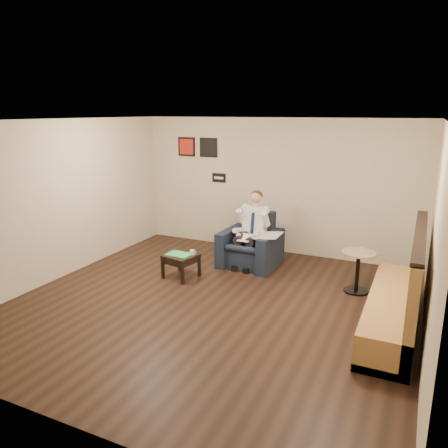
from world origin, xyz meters
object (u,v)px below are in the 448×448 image
at_px(side_table, 181,266).
at_px(banquette, 395,280).
at_px(green_folder, 179,254).
at_px(armchair, 250,240).
at_px(smartphone, 188,253).
at_px(cafe_table, 357,272).
at_px(seated_man, 248,233).
at_px(coffee_mug, 192,252).

xyz_separation_m(side_table, banquette, (3.61, -0.39, 0.48)).
relative_size(side_table, green_folder, 1.22).
xyz_separation_m(armchair, side_table, (-0.89, -1.14, -0.29)).
bearing_deg(green_folder, smartphone, 55.38).
bearing_deg(side_table, cafe_table, 12.61).
height_order(seated_man, banquette, banquette).
bearing_deg(cafe_table, smartphone, -169.75).
distance_m(smartphone, cafe_table, 2.95).
bearing_deg(green_folder, seated_man, 48.16).
xyz_separation_m(banquette, cafe_table, (-0.63, 1.06, -0.35)).
height_order(armchair, banquette, banquette).
bearing_deg(cafe_table, coffee_mug, -168.14).
distance_m(seated_man, green_folder, 1.39).
height_order(side_table, smartphone, smartphone).
xyz_separation_m(armchair, smartphone, (-0.81, -1.00, -0.07)).
distance_m(smartphone, banquette, 3.58).
bearing_deg(armchair, green_folder, -126.36).
height_order(smartphone, banquette, banquette).
relative_size(side_table, cafe_table, 0.76).
bearing_deg(cafe_table, banquette, -59.40).
height_order(armchair, coffee_mug, armchair).
height_order(banquette, cafe_table, banquette).
bearing_deg(banquette, armchair, 150.56).
distance_m(armchair, banquette, 3.13).
distance_m(banquette, cafe_table, 1.28).
xyz_separation_m(armchair, banquette, (2.72, -1.53, 0.19)).
bearing_deg(coffee_mug, side_table, -156.97).
distance_m(seated_man, smartphone, 1.21).
height_order(seated_man, coffee_mug, seated_man).
bearing_deg(smartphone, seated_man, 67.68).
relative_size(seated_man, side_table, 2.62).
bearing_deg(seated_man, armchair, 90.00).
height_order(seated_man, green_folder, seated_man).
bearing_deg(banquette, seated_man, 152.74).
xyz_separation_m(seated_man, banquette, (2.72, -1.40, 0.00)).
bearing_deg(seated_man, coffee_mug, -124.54).
bearing_deg(green_folder, armchair, 51.41).
bearing_deg(coffee_mug, green_folder, -156.97).
relative_size(armchair, banquette, 0.38).
xyz_separation_m(coffee_mug, banquette, (3.42, -0.47, 0.22)).
relative_size(banquette, cafe_table, 3.90).
xyz_separation_m(seated_man, coffee_mug, (-0.69, -0.93, -0.21)).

